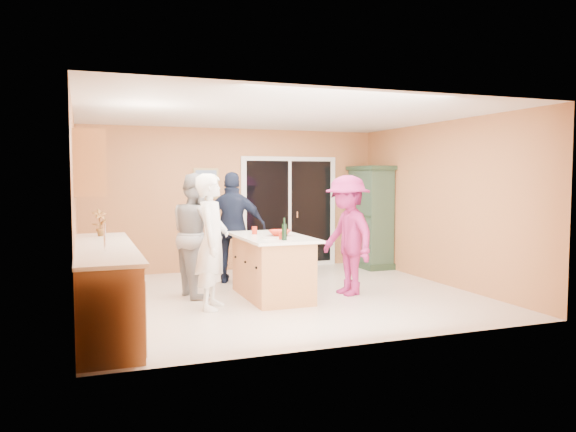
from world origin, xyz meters
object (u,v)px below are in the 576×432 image
object	(u,v)px
woman_grey	(197,234)
green_hutch	(370,218)
kitchen_island	(272,269)
woman_navy	(233,227)
woman_white	(212,242)
woman_magenta	(347,235)

from	to	relation	value
woman_grey	green_hutch	bearing A→B (deg)	-78.22
woman_grey	kitchen_island	bearing A→B (deg)	-127.57
green_hutch	woman_navy	distance (m)	2.92
woman_white	woman_magenta	distance (m)	2.05
woman_grey	woman_navy	bearing A→B (deg)	-52.98
woman_magenta	woman_grey	bearing A→B (deg)	-114.98
woman_white	woman_magenta	xyz separation A→B (m)	(2.04, 0.20, -0.01)
green_hutch	woman_white	xyz separation A→B (m)	(-3.58, -2.32, -0.06)
kitchen_island	woman_white	size ratio (longest dim) A/B	0.96
woman_white	kitchen_island	bearing A→B (deg)	-43.76
woman_white	woman_navy	bearing A→B (deg)	1.07
green_hutch	woman_white	distance (m)	4.27
woman_navy	woman_magenta	xyz separation A→B (m)	(1.32, -1.49, -0.03)
woman_white	woman_grey	distance (m)	0.89
green_hutch	woman_magenta	world-z (taller)	green_hutch
woman_grey	woman_navy	xyz separation A→B (m)	(0.75, 0.80, 0.01)
green_hutch	woman_grey	xyz separation A→B (m)	(-3.61, -1.43, -0.05)
woman_navy	woman_magenta	bearing A→B (deg)	149.18
woman_white	green_hutch	bearing A→B (deg)	-32.80
green_hutch	woman_magenta	size ratio (longest dim) A/B	1.11
kitchen_island	woman_magenta	bearing A→B (deg)	-9.22
green_hutch	woman_grey	bearing A→B (deg)	-158.41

